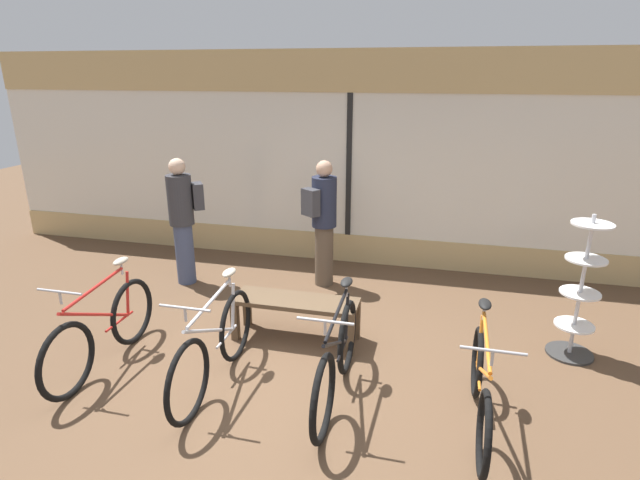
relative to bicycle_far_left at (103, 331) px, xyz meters
The scene contains 10 objects.
ground_plane 1.89m from the bicycle_far_left, ahead, with size 24.00×24.00×0.00m, color brown.
shop_back_wall 4.19m from the bicycle_far_left, 62.70° to the left, with size 12.00×0.08×3.20m.
bicycle_far_left is the anchor object (origin of this frame).
bicycle_left 1.25m from the bicycle_far_left, ahead, with size 0.46×1.77×1.06m.
bicycle_right 2.42m from the bicycle_far_left, ahead, with size 0.46×1.76×1.05m.
bicycle_far_right 3.67m from the bicycle_far_left, ahead, with size 0.46×1.66×1.01m.
accessory_rack 4.90m from the bicycle_far_left, 16.42° to the left, with size 0.48×0.48×1.56m.
display_bench 2.00m from the bicycle_far_left, 29.60° to the left, with size 1.40×0.44×0.49m.
customer_near_rack 2.25m from the bicycle_far_left, 96.11° to the left, with size 0.56×0.52×1.79m.
customer_by_window 3.11m from the bicycle_far_left, 56.78° to the left, with size 0.51×0.56×1.77m.
Camera 1 is at (1.38, -4.00, 2.89)m, focal length 28.00 mm.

